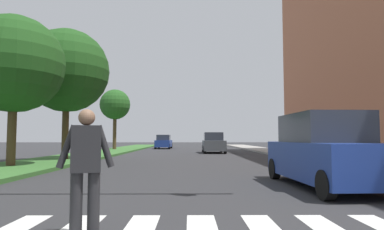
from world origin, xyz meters
name	(u,v)px	position (x,y,z in m)	size (l,w,h in m)	color
ground_plane	(186,154)	(0.00, 30.00, 0.00)	(140.00, 140.00, 0.00)	#2D2D30
median_strip	(92,155)	(-6.89, 28.00, 0.07)	(3.76, 64.00, 0.15)	#386B2D
tree_mid	(14,64)	(-7.24, 17.50, 4.44)	(4.17, 4.17, 6.39)	#4C3823
tree_far	(67,71)	(-6.63, 21.90, 5.05)	(4.66, 4.66, 7.25)	#4C3823
tree_distant	(115,105)	(-7.39, 37.37, 4.67)	(3.08, 3.08, 6.11)	#4C3823
sidewalk_right	(292,154)	(7.81, 28.00, 0.07)	(3.00, 64.00, 0.15)	#9E9991
pedestrian_performer	(86,166)	(-1.11, 7.89, 0.93)	(0.74, 0.34, 1.69)	#262628
suv_crossing	(326,152)	(3.91, 12.36, 0.93)	(2.12, 4.67, 1.97)	navy
sedan_midblock	(213,143)	(2.33, 32.35, 0.82)	(1.88, 4.43, 1.77)	#474C51
sedan_distant	(164,142)	(-2.85, 43.45, 0.77)	(1.87, 4.40, 1.66)	navy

